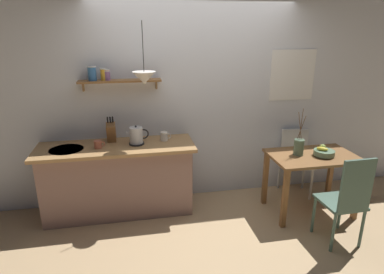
{
  "coord_description": "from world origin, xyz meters",
  "views": [
    {
      "loc": [
        -0.81,
        -3.42,
        2.19
      ],
      "look_at": [
        -0.1,
        0.25,
        0.95
      ],
      "focal_mm": 30.77,
      "sensor_mm": 36.0,
      "label": 1
    }
  ],
  "objects_px": {
    "dining_table": "(312,165)",
    "knife_block": "(111,132)",
    "pendant_lamp": "(144,78)",
    "electric_kettle": "(136,136)",
    "fruit_bowl": "(324,152)",
    "coffee_mug_by_sink": "(98,144)",
    "dining_chair_near": "(347,198)",
    "dining_chair_far": "(295,158)",
    "coffee_mug_spare": "(164,136)",
    "twig_vase": "(299,147)"
  },
  "relations": [
    {
      "from": "dining_chair_near",
      "to": "pendant_lamp",
      "type": "distance_m",
      "value": 2.47
    },
    {
      "from": "dining_chair_near",
      "to": "coffee_mug_spare",
      "type": "height_order",
      "value": "dining_chair_near"
    },
    {
      "from": "dining_chair_far",
      "to": "coffee_mug_spare",
      "type": "relative_size",
      "value": 6.72
    },
    {
      "from": "electric_kettle",
      "to": "coffee_mug_by_sink",
      "type": "height_order",
      "value": "electric_kettle"
    },
    {
      "from": "dining_chair_near",
      "to": "pendant_lamp",
      "type": "bearing_deg",
      "value": 152.21
    },
    {
      "from": "pendant_lamp",
      "to": "electric_kettle",
      "type": "bearing_deg",
      "value": 145.86
    },
    {
      "from": "dining_table",
      "to": "coffee_mug_by_sink",
      "type": "xyz_separation_m",
      "value": [
        -2.5,
        0.36,
        0.31
      ]
    },
    {
      "from": "coffee_mug_by_sink",
      "to": "coffee_mug_spare",
      "type": "bearing_deg",
      "value": 9.11
    },
    {
      "from": "electric_kettle",
      "to": "coffee_mug_by_sink",
      "type": "distance_m",
      "value": 0.44
    },
    {
      "from": "dining_chair_far",
      "to": "coffee_mug_by_sink",
      "type": "height_order",
      "value": "coffee_mug_by_sink"
    },
    {
      "from": "fruit_bowl",
      "to": "dining_chair_far",
      "type": "bearing_deg",
      "value": 94.1
    },
    {
      "from": "fruit_bowl",
      "to": "coffee_mug_spare",
      "type": "relative_size",
      "value": 1.83
    },
    {
      "from": "dining_table",
      "to": "knife_block",
      "type": "distance_m",
      "value": 2.45
    },
    {
      "from": "electric_kettle",
      "to": "pendant_lamp",
      "type": "distance_m",
      "value": 0.7
    },
    {
      "from": "coffee_mug_spare",
      "to": "pendant_lamp",
      "type": "xyz_separation_m",
      "value": [
        -0.22,
        -0.15,
        0.74
      ]
    },
    {
      "from": "electric_kettle",
      "to": "knife_block",
      "type": "bearing_deg",
      "value": 155.09
    },
    {
      "from": "dining_chair_near",
      "to": "knife_block",
      "type": "height_order",
      "value": "knife_block"
    },
    {
      "from": "pendant_lamp",
      "to": "fruit_bowl",
      "type": "bearing_deg",
      "value": -10.53
    },
    {
      "from": "knife_block",
      "to": "coffee_mug_by_sink",
      "type": "relative_size",
      "value": 2.61
    },
    {
      "from": "coffee_mug_by_sink",
      "to": "pendant_lamp",
      "type": "bearing_deg",
      "value": -2.66
    },
    {
      "from": "fruit_bowl",
      "to": "twig_vase",
      "type": "bearing_deg",
      "value": 162.13
    },
    {
      "from": "dining_chair_near",
      "to": "coffee_mug_by_sink",
      "type": "bearing_deg",
      "value": 157.22
    },
    {
      "from": "coffee_mug_by_sink",
      "to": "coffee_mug_spare",
      "type": "distance_m",
      "value": 0.78
    },
    {
      "from": "dining_chair_far",
      "to": "twig_vase",
      "type": "height_order",
      "value": "twig_vase"
    },
    {
      "from": "dining_chair_near",
      "to": "electric_kettle",
      "type": "distance_m",
      "value": 2.38
    },
    {
      "from": "fruit_bowl",
      "to": "electric_kettle",
      "type": "bearing_deg",
      "value": 167.99
    },
    {
      "from": "dining_chair_near",
      "to": "fruit_bowl",
      "type": "xyz_separation_m",
      "value": [
        0.11,
        0.64,
        0.25
      ]
    },
    {
      "from": "dining_chair_far",
      "to": "knife_block",
      "type": "height_order",
      "value": "knife_block"
    },
    {
      "from": "twig_vase",
      "to": "electric_kettle",
      "type": "distance_m",
      "value": 1.93
    },
    {
      "from": "coffee_mug_spare",
      "to": "dining_chair_near",
      "type": "bearing_deg",
      "value": -34.24
    },
    {
      "from": "dining_table",
      "to": "dining_chair_near",
      "type": "xyz_separation_m",
      "value": [
        -0.0,
        -0.69,
        -0.08
      ]
    },
    {
      "from": "electric_kettle",
      "to": "knife_block",
      "type": "relative_size",
      "value": 0.82
    },
    {
      "from": "coffee_mug_spare",
      "to": "coffee_mug_by_sink",
      "type": "bearing_deg",
      "value": -170.89
    },
    {
      "from": "electric_kettle",
      "to": "coffee_mug_by_sink",
      "type": "xyz_separation_m",
      "value": [
        -0.44,
        -0.05,
        -0.06
      ]
    },
    {
      "from": "dining_chair_far",
      "to": "coffee_mug_spare",
      "type": "height_order",
      "value": "coffee_mug_spare"
    },
    {
      "from": "twig_vase",
      "to": "knife_block",
      "type": "xyz_separation_m",
      "value": [
        -2.18,
        0.51,
        0.16
      ]
    },
    {
      "from": "coffee_mug_spare",
      "to": "dining_table",
      "type": "bearing_deg",
      "value": -15.5
    },
    {
      "from": "coffee_mug_by_sink",
      "to": "fruit_bowl",
      "type": "bearing_deg",
      "value": -8.88
    },
    {
      "from": "knife_block",
      "to": "coffee_mug_spare",
      "type": "height_order",
      "value": "knife_block"
    },
    {
      "from": "dining_table",
      "to": "fruit_bowl",
      "type": "relative_size",
      "value": 4.26
    },
    {
      "from": "coffee_mug_spare",
      "to": "dining_chair_far",
      "type": "bearing_deg",
      "value": 1.16
    },
    {
      "from": "dining_chair_near",
      "to": "twig_vase",
      "type": "relative_size",
      "value": 1.79
    },
    {
      "from": "knife_block",
      "to": "pendant_lamp",
      "type": "distance_m",
      "value": 0.81
    },
    {
      "from": "twig_vase",
      "to": "coffee_mug_spare",
      "type": "relative_size",
      "value": 4.33
    },
    {
      "from": "twig_vase",
      "to": "pendant_lamp",
      "type": "bearing_deg",
      "value": 170.66
    },
    {
      "from": "electric_kettle",
      "to": "coffee_mug_by_sink",
      "type": "bearing_deg",
      "value": -172.96
    },
    {
      "from": "electric_kettle",
      "to": "coffee_mug_spare",
      "type": "xyz_separation_m",
      "value": [
        0.34,
        0.07,
        -0.05
      ]
    },
    {
      "from": "twig_vase",
      "to": "coffee_mug_spare",
      "type": "distance_m",
      "value": 1.61
    },
    {
      "from": "knife_block",
      "to": "coffee_mug_spare",
      "type": "relative_size",
      "value": 2.45
    },
    {
      "from": "electric_kettle",
      "to": "coffee_mug_by_sink",
      "type": "relative_size",
      "value": 2.14
    }
  ]
}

